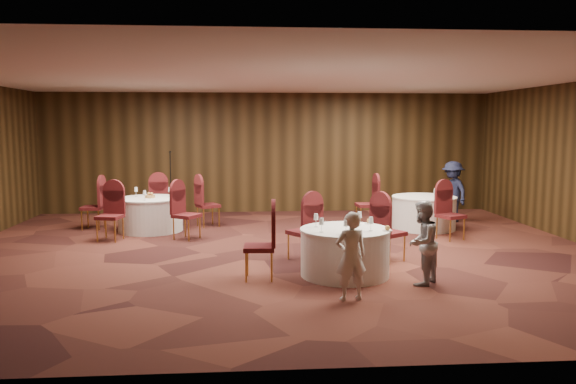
{
  "coord_description": "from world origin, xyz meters",
  "views": [
    {
      "loc": [
        -0.58,
        -10.12,
        2.33
      ],
      "look_at": [
        0.2,
        0.2,
        1.1
      ],
      "focal_mm": 35.0,
      "sensor_mm": 36.0,
      "label": 1
    }
  ],
  "objects": [
    {
      "name": "ground",
      "position": [
        0.0,
        0.0,
        0.0
      ],
      "size": [
        12.0,
        12.0,
        0.0
      ],
      "primitive_type": "plane",
      "color": "black",
      "rests_on": "ground"
    },
    {
      "name": "room_shell",
      "position": [
        0.0,
        0.0,
        1.96
      ],
      "size": [
        12.0,
        12.0,
        12.0
      ],
      "color": "silver",
      "rests_on": "ground"
    },
    {
      "name": "table_main",
      "position": [
        0.95,
        -1.66,
        0.38
      ],
      "size": [
        1.4,
        1.4,
        0.74
      ],
      "color": "silver",
      "rests_on": "ground"
    },
    {
      "name": "table_left",
      "position": [
        -2.7,
        2.36,
        0.38
      ],
      "size": [
        1.43,
        1.43,
        0.74
      ],
      "color": "silver",
      "rests_on": "ground"
    },
    {
      "name": "table_right",
      "position": [
        3.43,
        2.16,
        0.38
      ],
      "size": [
        1.44,
        1.44,
        0.74
      ],
      "color": "silver",
      "rests_on": "ground"
    },
    {
      "name": "chairs_main",
      "position": [
        0.63,
        -1.04,
        0.5
      ],
      "size": [
        2.89,
        1.8,
        1.0
      ],
      "color": "#3C0C16",
      "rests_on": "ground"
    },
    {
      "name": "chairs_left",
      "position": [
        -2.66,
        2.37,
        0.5
      ],
      "size": [
        3.2,
        2.81,
        1.0
      ],
      "color": "#3C0C16",
      "rests_on": "ground"
    },
    {
      "name": "chairs_right",
      "position": [
        2.91,
        1.8,
        0.5
      ],
      "size": [
        2.0,
        2.33,
        1.0
      ],
      "color": "#3C0C16",
      "rests_on": "ground"
    },
    {
      "name": "tabletop_main",
      "position": [
        1.08,
        -1.75,
        0.84
      ],
      "size": [
        1.15,
        1.11,
        0.22
      ],
      "color": "silver",
      "rests_on": "table_main"
    },
    {
      "name": "tabletop_left",
      "position": [
        -2.69,
        2.36,
        0.82
      ],
      "size": [
        0.84,
        0.75,
        0.22
      ],
      "color": "silver",
      "rests_on": "table_left"
    },
    {
      "name": "tabletop_right",
      "position": [
        3.59,
        1.87,
        0.9
      ],
      "size": [
        0.08,
        0.08,
        0.22
      ],
      "color": "silver",
      "rests_on": "table_right"
    },
    {
      "name": "mic_stand",
      "position": [
        -2.4,
        3.6,
        0.51
      ],
      "size": [
        0.24,
        0.24,
        1.72
      ],
      "color": "black",
      "rests_on": "ground"
    },
    {
      "name": "woman_a",
      "position": [
        0.81,
        -2.89,
        0.6
      ],
      "size": [
        0.48,
        0.36,
        1.2
      ],
      "primitive_type": "imported",
      "rotation": [
        0.0,
        0.0,
        3.33
      ],
      "color": "silver",
      "rests_on": "ground"
    },
    {
      "name": "woman_b",
      "position": [
        1.98,
        -2.23,
        0.62
      ],
      "size": [
        0.75,
        0.77,
        1.25
      ],
      "primitive_type": "imported",
      "rotation": [
        0.0,
        0.0,
        4.0
      ],
      "color": "#9F9FA3",
      "rests_on": "ground"
    },
    {
      "name": "man_c",
      "position": [
        4.42,
        3.04,
        0.74
      ],
      "size": [
        0.78,
        1.06,
        1.47
      ],
      "primitive_type": "imported",
      "rotation": [
        0.0,
        0.0,
        4.98
      ],
      "color": "black",
      "rests_on": "ground"
    }
  ]
}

